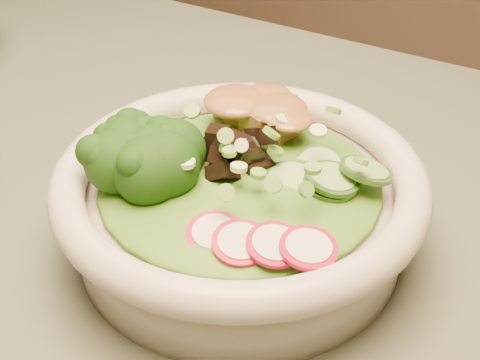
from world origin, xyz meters
The scene contains 10 objects.
dining_table centered at (0.00, 0.00, 0.64)m, with size 1.20×0.80×0.75m.
salad_bowl centered at (0.21, 0.01, 0.79)m, with size 0.27×0.27×0.07m.
lettuce_bed centered at (0.21, 0.01, 0.81)m, with size 0.20×0.20×0.02m, color #2E6C16.
broccoli_florets centered at (0.15, -0.02, 0.82)m, with size 0.08×0.07×0.04m, color black, non-canonical shape.
radish_slices centered at (0.24, -0.05, 0.81)m, with size 0.11×0.04×0.02m, color maroon, non-canonical shape.
cucumber_slices centered at (0.27, 0.03, 0.82)m, with size 0.07×0.07×0.04m, color #87C16B, non-canonical shape.
mushroom_heap centered at (0.21, 0.02, 0.82)m, with size 0.07×0.07×0.04m, color black, non-canonical shape.
tofu_cubes centered at (0.19, 0.07, 0.82)m, with size 0.09×0.06×0.04m, color olive, non-canonical shape.
peanut_sauce centered at (0.19, 0.07, 0.83)m, with size 0.07×0.06×0.02m, color brown.
scallion_garnish centered at (0.21, 0.01, 0.83)m, with size 0.19×0.19×0.02m, color #619F38, non-canonical shape.
Camera 1 is at (0.41, -0.32, 1.08)m, focal length 50.00 mm.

